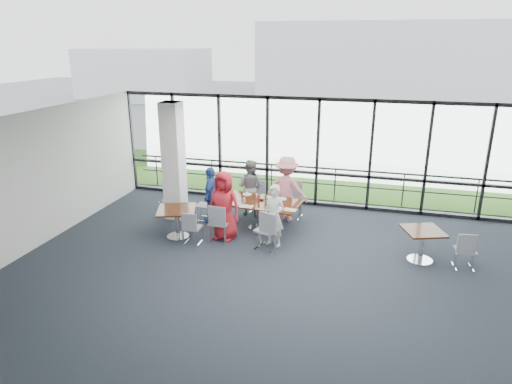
% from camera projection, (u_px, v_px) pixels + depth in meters
% --- Properties ---
extents(floor, '(12.00, 10.00, 0.02)m').
position_uv_depth(floor, '(279.00, 288.00, 9.14)').
color(floor, '#20252F').
rests_on(floor, ground).
extents(ceiling, '(12.00, 10.00, 0.04)m').
position_uv_depth(ceiling, '(282.00, 130.00, 8.12)').
color(ceiling, white).
rests_on(ceiling, ground).
extents(wall_left, '(0.10, 10.00, 3.20)m').
position_uv_depth(wall_left, '(17.00, 187.00, 10.14)').
color(wall_left, silver).
rests_on(wall_left, ground).
extents(curtain_wall_back, '(12.00, 0.10, 3.20)m').
position_uv_depth(curtain_wall_back, '(317.00, 153.00, 13.20)').
color(curtain_wall_back, white).
rests_on(curtain_wall_back, ground).
extents(structural_column, '(0.50, 0.50, 3.20)m').
position_uv_depth(structural_column, '(174.00, 162.00, 12.28)').
color(structural_column, white).
rests_on(structural_column, ground).
extents(apron, '(80.00, 70.00, 0.02)m').
position_uv_depth(apron, '(333.00, 164.00, 18.28)').
color(apron, gray).
rests_on(apron, ground).
extents(grass_strip, '(80.00, 5.00, 0.01)m').
position_uv_depth(grass_strip, '(327.00, 177.00, 16.45)').
color(grass_strip, '#275316').
rests_on(grass_strip, ground).
extents(hangar_main, '(24.00, 10.00, 6.00)m').
position_uv_depth(hangar_main, '(416.00, 62.00, 36.43)').
color(hangar_main, silver).
rests_on(hangar_main, ground).
extents(hangar_aux, '(10.00, 6.00, 4.00)m').
position_uv_depth(hangar_aux, '(144.00, 73.00, 38.62)').
color(hangar_aux, silver).
rests_on(hangar_aux, ground).
extents(guard_rail, '(12.00, 0.06, 0.06)m').
position_uv_depth(guard_rail, '(319.00, 183.00, 14.10)').
color(guard_rail, '#2D2D33').
rests_on(guard_rail, ground).
extents(main_table, '(2.24, 1.41, 0.75)m').
position_uv_depth(main_table, '(259.00, 205.00, 11.83)').
color(main_table, black).
rests_on(main_table, ground).
extents(side_table_left, '(1.17, 1.17, 0.75)m').
position_uv_depth(side_table_left, '(177.00, 213.00, 11.29)').
color(side_table_left, black).
rests_on(side_table_left, ground).
extents(side_table_right, '(1.04, 1.04, 0.75)m').
position_uv_depth(side_table_right, '(423.00, 235.00, 10.06)').
color(side_table_right, black).
rests_on(side_table_right, ground).
extents(diner_near_left, '(0.92, 0.67, 1.74)m').
position_uv_depth(diner_near_left, '(224.00, 206.00, 11.14)').
color(diner_near_left, '#AC1A24').
rests_on(diner_near_left, ground).
extents(diner_near_right, '(0.65, 0.55, 1.52)m').
position_uv_depth(diner_near_right, '(274.00, 216.00, 10.78)').
color(diner_near_right, beige).
rests_on(diner_near_right, ground).
extents(diner_far_left, '(0.84, 0.61, 1.59)m').
position_uv_depth(diner_far_left, '(250.00, 187.00, 12.78)').
color(diner_far_left, slate).
rests_on(diner_far_left, ground).
extents(diner_far_right, '(1.22, 0.74, 1.79)m').
position_uv_depth(diner_far_right, '(287.00, 189.00, 12.30)').
color(diner_far_right, '#CC787F').
rests_on(diner_far_right, ground).
extents(diner_end, '(0.50, 0.90, 1.53)m').
position_uv_depth(diner_end, '(211.00, 195.00, 12.25)').
color(diner_end, '#2B50A4').
rests_on(diner_end, ground).
extents(chair_main_nl, '(0.48, 0.48, 0.93)m').
position_uv_depth(chair_main_nl, '(220.00, 223.00, 11.16)').
color(chair_main_nl, gray).
rests_on(chair_main_nl, ground).
extents(chair_main_nr, '(0.60, 0.60, 0.97)m').
position_uv_depth(chair_main_nr, '(267.00, 230.00, 10.68)').
color(chair_main_nr, gray).
rests_on(chair_main_nr, ground).
extents(chair_main_fl, '(0.50, 0.50, 0.87)m').
position_uv_depth(chair_main_fl, '(259.00, 197.00, 13.03)').
color(chair_main_fl, gray).
rests_on(chair_main_fl, ground).
extents(chair_main_fr, '(0.52, 0.52, 0.98)m').
position_uv_depth(chair_main_fr, '(293.00, 201.00, 12.60)').
color(chair_main_fr, gray).
rests_on(chair_main_fr, ground).
extents(chair_main_end, '(0.43, 0.43, 0.83)m').
position_uv_depth(chair_main_end, '(204.00, 205.00, 12.48)').
color(chair_main_end, gray).
rests_on(chair_main_end, ground).
extents(chair_spare_la, '(0.40, 0.40, 0.81)m').
position_uv_depth(chair_spare_la, '(193.00, 228.00, 11.02)').
color(chair_spare_la, gray).
rests_on(chair_spare_la, ground).
extents(chair_spare_lb, '(0.59, 0.59, 0.97)m').
position_uv_depth(chair_spare_lb, '(172.00, 199.00, 12.73)').
color(chair_spare_lb, gray).
rests_on(chair_spare_lb, ground).
extents(chair_spare_r, '(0.46, 0.46, 0.84)m').
position_uv_depth(chair_spare_r, '(465.00, 250.00, 9.81)').
color(chair_spare_r, gray).
rests_on(chair_spare_r, ground).
extents(plate_nl, '(0.24, 0.24, 0.01)m').
position_uv_depth(plate_nl, '(232.00, 203.00, 11.62)').
color(plate_nl, white).
rests_on(plate_nl, main_table).
extents(plate_nr, '(0.24, 0.24, 0.01)m').
position_uv_depth(plate_nr, '(279.00, 208.00, 11.27)').
color(plate_nr, white).
rests_on(plate_nr, main_table).
extents(plate_fl, '(0.24, 0.24, 0.01)m').
position_uv_depth(plate_fl, '(247.00, 194.00, 12.30)').
color(plate_fl, white).
rests_on(plate_fl, main_table).
extents(plate_fr, '(0.25, 0.25, 0.01)m').
position_uv_depth(plate_fr, '(282.00, 199.00, 11.95)').
color(plate_fr, white).
rests_on(plate_fr, main_table).
extents(plate_end, '(0.25, 0.25, 0.01)m').
position_uv_depth(plate_end, '(229.00, 197.00, 12.07)').
color(plate_end, white).
rests_on(plate_end, main_table).
extents(tumbler_a, '(0.07, 0.07, 0.15)m').
position_uv_depth(tumbler_a, '(244.00, 201.00, 11.61)').
color(tumbler_a, white).
rests_on(tumbler_a, main_table).
extents(tumbler_b, '(0.07, 0.07, 0.15)m').
position_uv_depth(tumbler_b, '(267.00, 202.00, 11.53)').
color(tumbler_b, white).
rests_on(tumbler_b, main_table).
extents(tumbler_c, '(0.07, 0.07, 0.14)m').
position_uv_depth(tumbler_c, '(266.00, 197.00, 11.93)').
color(tumbler_c, white).
rests_on(tumbler_c, main_table).
extents(tumbler_d, '(0.07, 0.07, 0.14)m').
position_uv_depth(tumbler_d, '(231.00, 197.00, 11.89)').
color(tumbler_d, white).
rests_on(tumbler_d, main_table).
extents(menu_a, '(0.33, 0.23, 0.00)m').
position_uv_depth(menu_a, '(247.00, 206.00, 11.43)').
color(menu_a, white).
rests_on(menu_a, main_table).
extents(menu_b, '(0.34, 0.26, 0.00)m').
position_uv_depth(menu_b, '(290.00, 210.00, 11.20)').
color(menu_b, white).
rests_on(menu_b, main_table).
extents(menu_c, '(0.34, 0.28, 0.00)m').
position_uv_depth(menu_c, '(270.00, 197.00, 12.09)').
color(menu_c, white).
rests_on(menu_c, main_table).
extents(condiment_caddy, '(0.10, 0.07, 0.04)m').
position_uv_depth(condiment_caddy, '(262.00, 200.00, 11.86)').
color(condiment_caddy, black).
rests_on(condiment_caddy, main_table).
extents(ketchup_bottle, '(0.06, 0.06, 0.18)m').
position_uv_depth(ketchup_bottle, '(259.00, 198.00, 11.78)').
color(ketchup_bottle, '#B51E28').
rests_on(ketchup_bottle, main_table).
extents(green_bottle, '(0.05, 0.05, 0.20)m').
position_uv_depth(green_bottle, '(266.00, 198.00, 11.75)').
color(green_bottle, '#1E6937').
rests_on(green_bottle, main_table).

